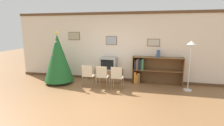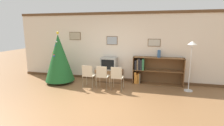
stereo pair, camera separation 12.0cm
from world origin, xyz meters
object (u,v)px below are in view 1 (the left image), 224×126
at_px(folding_chair_left, 88,75).
at_px(bookshelf, 149,70).
at_px(christmas_tree, 58,58).
at_px(folding_chair_center, 102,76).
at_px(tv_console, 109,75).
at_px(standing_lamp, 191,53).
at_px(vase, 158,54).
at_px(television, 109,64).
at_px(folding_chair_right, 117,77).

bearing_deg(folding_chair_left, bookshelf, 24.98).
bearing_deg(christmas_tree, folding_chair_center, -9.29).
bearing_deg(tv_console, standing_lamp, -8.12).
height_order(folding_chair_center, standing_lamp, standing_lamp).
height_order(tv_console, vase, vase).
relative_size(television, standing_lamp, 0.36).
bearing_deg(television, bookshelf, 2.69).
distance_m(folding_chair_center, folding_chair_right, 0.52).
height_order(television, folding_chair_center, television).
bearing_deg(bookshelf, folding_chair_left, -155.02).
relative_size(tv_console, television, 1.74).
bearing_deg(folding_chair_center, folding_chair_right, 0.00).
distance_m(folding_chair_center, bookshelf, 1.84).
xyz_separation_m(tv_console, folding_chair_right, (0.52, -0.90, 0.23)).
bearing_deg(bookshelf, vase, -2.50).
height_order(folding_chair_left, bookshelf, bookshelf).
relative_size(tv_console, vase, 3.94).
xyz_separation_m(television, bookshelf, (1.56, 0.07, -0.20)).
relative_size(christmas_tree, folding_chair_right, 2.39).
height_order(television, folding_chair_right, television).
relative_size(folding_chair_right, vase, 3.05).
height_order(television, bookshelf, bookshelf).
xyz_separation_m(folding_chair_left, folding_chair_right, (1.03, 0.00, 0.00)).
bearing_deg(folding_chair_center, bookshelf, 31.79).
bearing_deg(vase, folding_chair_right, -144.75).
bearing_deg(standing_lamp, folding_chair_left, -171.79).
relative_size(folding_chair_right, bookshelf, 0.45).
height_order(tv_console, standing_lamp, standing_lamp).
distance_m(tv_console, standing_lamp, 3.09).
distance_m(folding_chair_right, vase, 1.80).
distance_m(folding_chair_right, standing_lamp, 2.54).
relative_size(bookshelf, standing_lamp, 1.09).
bearing_deg(folding_chair_center, folding_chair_left, 180.00).
bearing_deg(folding_chair_center, tv_console, 90.00).
distance_m(television, vase, 1.92).
distance_m(folding_chair_left, folding_chair_right, 1.03).
bearing_deg(standing_lamp, christmas_tree, -177.64).
height_order(christmas_tree, vase, christmas_tree).
bearing_deg(vase, christmas_tree, -169.82).
distance_m(folding_chair_left, folding_chair_center, 0.52).
bearing_deg(folding_chair_right, standing_lamp, 11.72).
bearing_deg(standing_lamp, tv_console, 171.88).
bearing_deg(bookshelf, folding_chair_right, -137.22).
bearing_deg(folding_chair_center, christmas_tree, 170.71).
relative_size(christmas_tree, standing_lamp, 1.17).
bearing_deg(folding_chair_right, christmas_tree, 172.75).
relative_size(bookshelf, vase, 6.79).
distance_m(television, folding_chair_right, 1.07).
relative_size(christmas_tree, television, 3.22).
height_order(folding_chair_right, bookshelf, bookshelf).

